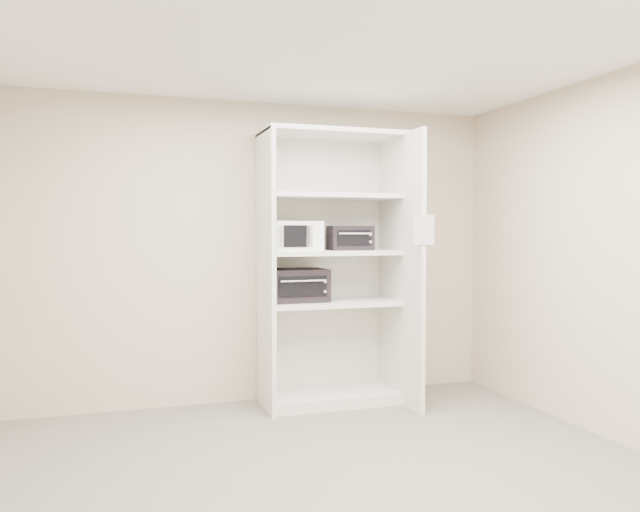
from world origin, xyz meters
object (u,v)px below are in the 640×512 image
object	(u,v)px
shelving_unit	(336,277)
toaster_oven_upper	(350,238)
toaster_oven_lower	(296,285)
microwave	(294,236)

from	to	relation	value
shelving_unit	toaster_oven_upper	xyz separation A→B (m)	(0.14, 0.01, 0.35)
toaster_oven_upper	toaster_oven_lower	bearing A→B (deg)	-177.51
toaster_oven_upper	toaster_oven_lower	world-z (taller)	toaster_oven_upper
microwave	toaster_oven_lower	bearing A→B (deg)	54.59
shelving_unit	microwave	xyz separation A→B (m)	(-0.39, -0.02, 0.37)
toaster_oven_upper	toaster_oven_lower	size ratio (longest dim) A/B	0.73
microwave	toaster_oven_upper	distance (m)	0.53
shelving_unit	microwave	bearing A→B (deg)	-177.58
shelving_unit	toaster_oven_upper	world-z (taller)	shelving_unit
shelving_unit	toaster_oven_upper	distance (m)	0.38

